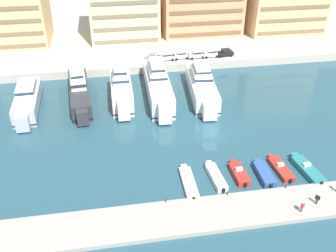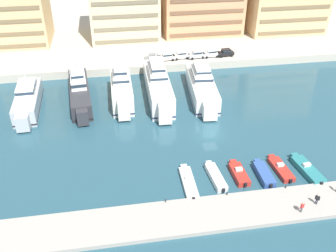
{
  "view_description": "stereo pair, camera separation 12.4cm",
  "coord_description": "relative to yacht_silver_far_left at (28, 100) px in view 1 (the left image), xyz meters",
  "views": [
    {
      "loc": [
        -16.63,
        -53.3,
        36.79
      ],
      "look_at": [
        -7.69,
        0.25,
        2.5
      ],
      "focal_mm": 40.0,
      "sensor_mm": 36.0,
      "label": 1
    },
    {
      "loc": [
        -16.5,
        -53.32,
        36.79
      ],
      "look_at": [
        -7.69,
        0.25,
        2.5
      ],
      "focal_mm": 40.0,
      "sensor_mm": 36.0,
      "label": 2
    }
  ],
  "objects": [
    {
      "name": "motorboat_red_mid_left",
      "position": [
        34.38,
        -26.42,
        -1.51
      ],
      "size": [
        1.98,
        6.03,
        1.38
      ],
      "color": "red",
      "rests_on": "ground"
    },
    {
      "name": "pier_dock",
      "position": [
        33.14,
        -33.73,
        -1.68
      ],
      "size": [
        120.0,
        6.31,
        0.63
      ],
      "primitive_type": "cube",
      "color": "#A8A399",
      "rests_on": "ground"
    },
    {
      "name": "quay_promenade",
      "position": [
        33.14,
        48.1,
        -1.04
      ],
      "size": [
        180.0,
        70.0,
        1.9
      ],
      "primitive_type": "cube",
      "color": "beige",
      "rests_on": "ground"
    },
    {
      "name": "motorboat_blue_center_left",
      "position": [
        38.04,
        -27.17,
        -1.46
      ],
      "size": [
        1.91,
        6.34,
        1.07
      ],
      "color": "#33569E",
      "rests_on": "ground"
    },
    {
      "name": "apartment_block_mid_left",
      "position": [
        43.2,
        36.61,
        7.7
      ],
      "size": [
        22.24,
        15.48,
        17.5
      ],
      "color": "tan",
      "rests_on": "quay_promenade"
    },
    {
      "name": "yacht_white_center",
      "position": [
        35.01,
        -0.01,
        0.34
      ],
      "size": [
        6.32,
        20.93,
        8.05
      ],
      "color": "white",
      "rests_on": "ground"
    },
    {
      "name": "car_silver_center_left",
      "position": [
        37.59,
        16.06,
        0.88
      ],
      "size": [
        4.26,
        2.27,
        1.8
      ],
      "color": "#B7BCC1",
      "rests_on": "quay_promenade"
    },
    {
      "name": "bollard_west_mid",
      "position": [
        31.16,
        -30.83,
        -1.04
      ],
      "size": [
        0.2,
        0.2,
        0.61
      ],
      "color": "#2D2D33",
      "rests_on": "pier_dock"
    },
    {
      "name": "yacht_charcoal_left",
      "position": [
        9.91,
        2.03,
        0.36
      ],
      "size": [
        5.35,
        20.83,
        8.28
      ],
      "color": "#333338",
      "rests_on": "ground"
    },
    {
      "name": "car_black_center_right",
      "position": [
        44.96,
        16.2,
        0.88
      ],
      "size": [
        4.25,
        2.24,
        1.8
      ],
      "color": "black",
      "rests_on": "quay_promenade"
    },
    {
      "name": "yacht_silver_far_left",
      "position": [
        0.0,
        0.0,
        0.0
      ],
      "size": [
        4.78,
        17.72,
        6.69
      ],
      "color": "silver",
      "rests_on": "ground"
    },
    {
      "name": "motorboat_teal_center_right",
      "position": [
        44.99,
        -27.26,
        -1.47
      ],
      "size": [
        2.81,
        7.73,
        1.45
      ],
      "color": "teal",
      "rests_on": "ground"
    },
    {
      "name": "bollard_east_mid",
      "position": [
        39.88,
        -30.83,
        -1.04
      ],
      "size": [
        0.2,
        0.2,
        0.61
      ],
      "color": "#2D2D33",
      "rests_on": "pier_dock"
    },
    {
      "name": "car_white_mid_left",
      "position": [
        33.76,
        16.34,
        0.88
      ],
      "size": [
        4.26,
        2.26,
        1.8
      ],
      "color": "white",
      "rests_on": "quay_promenade"
    },
    {
      "name": "motorboat_white_far_left",
      "position": [
        26.44,
        -27.03,
        -1.61
      ],
      "size": [
        1.86,
        7.9,
        1.08
      ],
      "color": "white",
      "rests_on": "ground"
    },
    {
      "name": "bollard_west",
      "position": [
        22.44,
        -30.83,
        -1.04
      ],
      "size": [
        0.2,
        0.2,
        0.61
      ],
      "color": "#2D2D33",
      "rests_on": "pier_dock"
    },
    {
      "name": "motorboat_white_left",
      "position": [
        30.7,
        -26.58,
        -1.52
      ],
      "size": [
        2.04,
        6.99,
        0.95
      ],
      "color": "white",
      "rests_on": "ground"
    },
    {
      "name": "car_grey_far_left",
      "position": [
        26.83,
        15.72,
        0.88
      ],
      "size": [
        4.2,
        2.13,
        1.8
      ],
      "color": "slate",
      "rests_on": "quay_promenade"
    },
    {
      "name": "pedestrian_far_side",
      "position": [
        42.58,
        -34.54,
        -0.36
      ],
      "size": [
        0.48,
        0.5,
        1.69
      ],
      "color": "#282D3D",
      "rests_on": "pier_dock"
    },
    {
      "name": "ground_plane",
      "position": [
        33.14,
        -14.81,
        -1.99
      ],
      "size": [
        400.0,
        400.0,
        0.0
      ],
      "primitive_type": "plane",
      "color": "#285160"
    },
    {
      "name": "pedestrian_near_edge",
      "position": [
        39.87,
        -35.62,
        -0.37
      ],
      "size": [
        0.63,
        0.32,
        1.67
      ],
      "color": "#4C515B",
      "rests_on": "pier_dock"
    },
    {
      "name": "motorboat_red_center",
      "position": [
        41.14,
        -26.28,
        -1.58
      ],
      "size": [
        2.24,
        6.72,
        1.22
      ],
      "color": "red",
      "rests_on": "ground"
    },
    {
      "name": "car_white_center",
      "position": [
        41.31,
        16.25,
        0.88
      ],
      "size": [
        4.2,
        2.12,
        1.8
      ],
      "color": "white",
      "rests_on": "quay_promenade"
    },
    {
      "name": "yacht_white_center_left",
      "position": [
        25.93,
        1.0,
        0.71
      ],
      "size": [
        4.98,
        22.9,
        8.92
      ],
      "color": "white",
      "rests_on": "ground"
    },
    {
      "name": "apartment_block_left",
      "position": [
        21.43,
        34.92,
        9.88
      ],
      "size": [
        18.31,
        16.93,
        21.86
      ],
      "color": "beige",
      "rests_on": "quay_promenade"
    },
    {
      "name": "car_white_left",
      "position": [
        30.13,
        15.87,
        0.88
      ],
      "size": [
        4.24,
        2.21,
        1.8
      ],
      "color": "white",
      "rests_on": "quay_promenade"
    },
    {
      "name": "yacht_ivory_mid_left",
      "position": [
        18.38,
        0.02,
        0.73
      ],
      "size": [
        4.22,
        16.09,
        9.04
      ],
      "color": "silver",
      "rests_on": "ground"
    }
  ]
}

